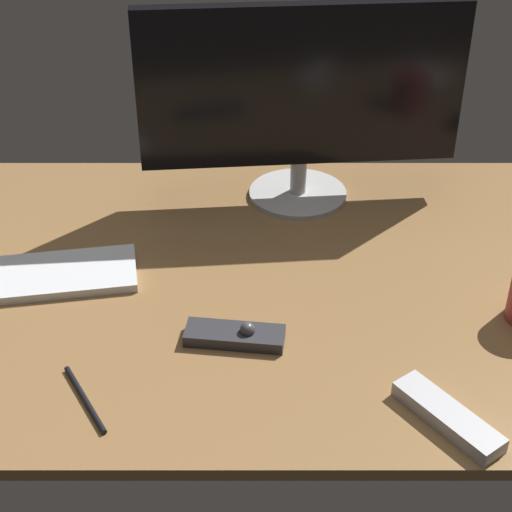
% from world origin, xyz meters
% --- Properties ---
extents(desk, '(1.40, 0.84, 0.02)m').
position_xyz_m(desk, '(0.00, 0.00, 0.01)').
color(desk, olive).
rests_on(desk, ground).
extents(monitor, '(0.60, 0.19, 0.38)m').
position_xyz_m(monitor, '(0.05, 0.28, 0.23)').
color(monitor, '#BCBCBC').
rests_on(monitor, desk).
extents(keyboard, '(0.37, 0.18, 0.02)m').
position_xyz_m(keyboard, '(-0.41, -0.01, 0.03)').
color(keyboard, silver).
rests_on(keyboard, desk).
extents(media_remote, '(0.16, 0.07, 0.04)m').
position_xyz_m(media_remote, '(-0.06, -0.16, 0.03)').
color(media_remote, '#2D2D33').
rests_on(media_remote, desk).
extents(tv_remote, '(0.14, 0.16, 0.02)m').
position_xyz_m(tv_remote, '(0.23, -0.34, 0.03)').
color(tv_remote, '#B7B7BC').
rests_on(tv_remote, desk).
extents(pen, '(0.08, 0.13, 0.01)m').
position_xyz_m(pen, '(-0.27, -0.30, 0.02)').
color(pen, black).
rests_on(pen, desk).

